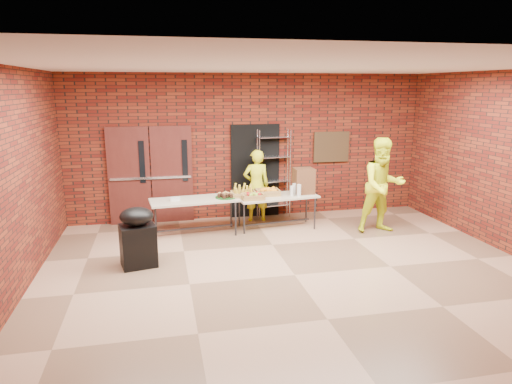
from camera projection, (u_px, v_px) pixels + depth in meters
room at (297, 176)px, 6.85m from camera, size 8.08×7.08×3.28m
double_doors at (151, 175)px, 9.80m from camera, size 1.78×0.12×2.10m
dark_doorway at (255, 171)px, 10.29m from camera, size 1.10×0.06×2.10m
bronze_plaque at (331, 147)px, 10.54m from camera, size 0.85×0.04×0.70m
wire_rack at (274, 174)px, 10.25m from camera, size 0.75×0.34×1.99m
table_left at (195, 202)px, 9.10m from camera, size 1.82×0.91×0.72m
table_right at (277, 198)px, 9.51m from camera, size 1.76×0.91×0.69m
basket_bananas at (243, 194)px, 9.34m from camera, size 0.50×0.39×0.16m
basket_oranges at (268, 192)px, 9.54m from camera, size 0.48×0.38×0.15m
basket_apples at (253, 196)px, 9.19m from camera, size 0.44×0.34×0.14m
muffin_tray at (226, 195)px, 9.20m from camera, size 0.43×0.43×0.11m
napkin_box at (175, 199)px, 8.97m from camera, size 0.19×0.13×0.06m
coffee_dispenser at (304, 181)px, 9.66m from camera, size 0.41×0.37×0.54m
cup_stack_front at (292, 191)px, 9.45m from camera, size 0.07×0.07×0.21m
cup_stack_mid at (299, 191)px, 9.39m from camera, size 0.09×0.09×0.26m
cup_stack_back at (294, 189)px, 9.55m from camera, size 0.08×0.08×0.24m
covered_grill at (138, 237)px, 7.48m from camera, size 0.63×0.56×1.00m
volunteer_woman at (256, 186)px, 9.99m from camera, size 0.58×0.38×1.59m
volunteer_man at (383, 186)px, 9.18m from camera, size 0.95×0.75×1.93m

